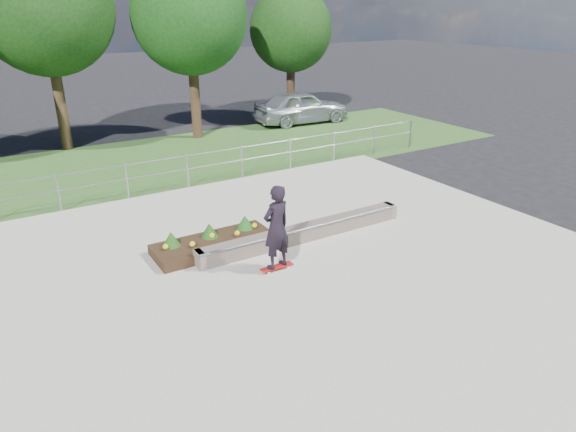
% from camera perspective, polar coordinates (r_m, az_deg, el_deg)
% --- Properties ---
extents(ground, '(120.00, 120.00, 0.00)m').
position_cam_1_polar(ground, '(11.40, 3.13, -7.80)').
color(ground, black).
rests_on(ground, ground).
extents(grass_verge, '(30.00, 8.00, 0.02)m').
position_cam_1_polar(grass_verge, '(20.68, -14.51, 5.72)').
color(grass_verge, '#2C4F1F').
rests_on(grass_verge, ground).
extents(concrete_slab, '(15.00, 15.00, 0.06)m').
position_cam_1_polar(concrete_slab, '(11.38, 3.13, -7.67)').
color(concrete_slab, '#A5A192').
rests_on(concrete_slab, ground).
extents(fence, '(20.06, 0.06, 1.20)m').
position_cam_1_polar(fence, '(17.27, -11.13, 5.37)').
color(fence, '#999CA1').
rests_on(fence, ground).
extents(tree_mid_left, '(5.25, 5.25, 8.25)m').
position_cam_1_polar(tree_mid_left, '(23.25, -25.47, 20.21)').
color(tree_mid_left, '#372416').
rests_on(tree_mid_left, ground).
extents(tree_mid_right, '(4.90, 4.90, 7.70)m').
position_cam_1_polar(tree_mid_right, '(23.69, -10.88, 20.94)').
color(tree_mid_right, '#331F14').
rests_on(tree_mid_right, ground).
extents(tree_far_right, '(4.20, 4.20, 6.60)m').
position_cam_1_polar(tree_far_right, '(27.76, 0.32, 19.95)').
color(tree_far_right, black).
rests_on(tree_far_right, ground).
extents(grind_ledge, '(6.00, 0.44, 0.43)m').
position_cam_1_polar(grind_ledge, '(13.30, 1.88, -1.82)').
color(grind_ledge, brown).
rests_on(grind_ledge, concrete_slab).
extents(planter_bed, '(3.00, 1.20, 0.61)m').
position_cam_1_polar(planter_bed, '(12.96, -8.30, -2.85)').
color(planter_bed, black).
rests_on(planter_bed, concrete_slab).
extents(skateboarder, '(0.80, 0.61, 2.06)m').
position_cam_1_polar(skateboarder, '(11.45, -1.30, -1.29)').
color(skateboarder, silver).
rests_on(skateboarder, concrete_slab).
extents(parked_car, '(5.00, 2.29, 1.66)m').
position_cam_1_polar(parked_car, '(26.88, 1.51, 12.02)').
color(parked_car, '#9DA1A6').
rests_on(parked_car, ground).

